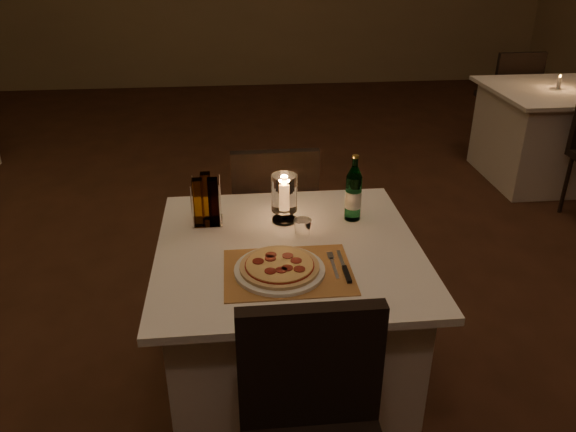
{
  "coord_description": "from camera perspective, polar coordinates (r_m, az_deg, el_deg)",
  "views": [
    {
      "loc": [
        -0.08,
        -2.48,
        1.81
      ],
      "look_at": [
        0.11,
        -0.62,
        0.86
      ],
      "focal_mm": 35.0,
      "sensor_mm": 36.0,
      "label": 1
    }
  ],
  "objects": [
    {
      "name": "tumbler",
      "position": [
        2.19,
        1.48,
        -1.25
      ],
      "size": [
        0.07,
        0.07,
        0.07
      ],
      "primitive_type": null,
      "color": "white",
      "rests_on": "main_table"
    },
    {
      "name": "water_bottle",
      "position": [
        2.31,
        6.66,
        2.24
      ],
      "size": [
        0.07,
        0.07,
        0.28
      ],
      "color": "#5FB07C",
      "rests_on": "main_table"
    },
    {
      "name": "cruet_caddy",
      "position": [
        2.29,
        -8.3,
        1.44
      ],
      "size": [
        0.12,
        0.12,
        0.21
      ],
      "color": "white",
      "rests_on": "main_table"
    },
    {
      "name": "neighbor_table_right",
      "position": [
        4.97,
        24.87,
        7.53
      ],
      "size": [
        1.0,
        1.0,
        0.74
      ],
      "color": "white",
      "rests_on": "ground"
    },
    {
      "name": "chair_far",
      "position": [
        2.86,
        -1.41,
        0.67
      ],
      "size": [
        0.42,
        0.42,
        0.9
      ],
      "color": "black",
      "rests_on": "ground"
    },
    {
      "name": "neighbor_chair_rb",
      "position": [
        5.53,
        21.7,
        11.78
      ],
      "size": [
        0.42,
        0.42,
        0.9
      ],
      "color": "black",
      "rests_on": "ground"
    },
    {
      "name": "knife",
      "position": [
        1.98,
        5.87,
        -5.57
      ],
      "size": [
        0.02,
        0.22,
        0.01
      ],
      "color": "black",
      "rests_on": "placemat"
    },
    {
      "name": "pizza",
      "position": [
        1.97,
        -0.86,
        -5.09
      ],
      "size": [
        0.28,
        0.28,
        0.02
      ],
      "color": "#D8B77F",
      "rests_on": "plate"
    },
    {
      "name": "placemat",
      "position": [
        1.98,
        0.01,
        -5.67
      ],
      "size": [
        0.45,
        0.34,
        0.0
      ],
      "primitive_type": "cube",
      "color": "#AE753C",
      "rests_on": "main_table"
    },
    {
      "name": "chair_near",
      "position": [
        1.7,
        2.68,
        -20.88
      ],
      "size": [
        0.42,
        0.42,
        0.9
      ],
      "color": "black",
      "rests_on": "ground"
    },
    {
      "name": "neighbor_candle_right",
      "position": [
        4.87,
        25.82,
        12.12
      ],
      "size": [
        0.03,
        0.03,
        0.11
      ],
      "color": "white",
      "rests_on": "neighbor_table_right"
    },
    {
      "name": "main_table",
      "position": [
        2.34,
        0.05,
        -10.89
      ],
      "size": [
        1.0,
        1.0,
        0.74
      ],
      "color": "white",
      "rests_on": "ground"
    },
    {
      "name": "plate",
      "position": [
        1.98,
        -0.86,
        -5.49
      ],
      "size": [
        0.32,
        0.32,
        0.01
      ],
      "primitive_type": "cylinder",
      "color": "white",
      "rests_on": "placemat"
    },
    {
      "name": "floor",
      "position": [
        3.08,
        -3.28,
        -9.44
      ],
      "size": [
        8.0,
        10.0,
        0.02
      ],
      "primitive_type": "cube",
      "color": "#412214",
      "rests_on": "ground"
    },
    {
      "name": "fork",
      "position": [
        2.03,
        4.57,
        -4.79
      ],
      "size": [
        0.02,
        0.18,
        0.0
      ],
      "color": "silver",
      "rests_on": "placemat"
    },
    {
      "name": "hurricane_candle",
      "position": [
        2.28,
        -0.38,
        2.19
      ],
      "size": [
        0.11,
        0.11,
        0.2
      ],
      "color": "white",
      "rests_on": "main_table"
    }
  ]
}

